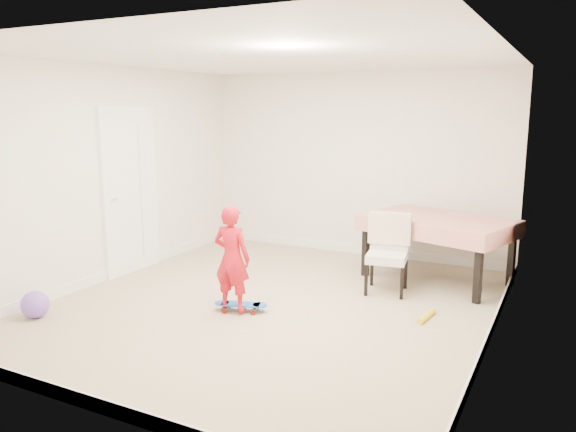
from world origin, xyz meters
The scene contains 17 objects.
ground centered at (0.00, 0.00, 0.00)m, with size 5.00×5.00×0.00m, color tan.
ceiling centered at (0.00, 0.00, 2.58)m, with size 4.50×5.00×0.04m, color silver.
wall_back centered at (0.00, 2.48, 1.30)m, with size 4.50×0.04×2.60m, color silver.
wall_front centered at (0.00, -2.48, 1.30)m, with size 4.50×0.04×2.60m, color silver.
wall_left centered at (-2.23, 0.00, 1.30)m, with size 0.04×5.00×2.60m, color silver.
wall_right centered at (2.23, 0.00, 1.30)m, with size 0.04×5.00×2.60m, color silver.
door centered at (-2.22, 0.30, 1.02)m, with size 0.10×0.94×2.11m, color white.
baseboard_back centered at (0.00, 2.49, 0.06)m, with size 4.50×0.02×0.12m, color white.
baseboard_front centered at (0.00, -2.49, 0.06)m, with size 4.50×0.02×0.12m, color white.
baseboard_left centered at (-2.24, 0.00, 0.06)m, with size 0.02×5.00×0.12m, color white.
baseboard_right centered at (2.24, 0.00, 0.06)m, with size 0.02×5.00×0.12m, color white.
dining_table centered at (1.38, 1.68, 0.40)m, with size 1.69×1.06×0.80m, color #B51309, non-canonical shape.
dining_chair centered at (0.98, 0.97, 0.45)m, with size 0.50×0.58×0.90m, color silver, non-canonical shape.
skateboard centered at (-0.18, -0.33, 0.04)m, with size 0.56×0.20×0.08m, color blue, non-canonical shape.
child centered at (-0.23, -0.41, 0.55)m, with size 0.40×0.26×1.10m, color red.
balloon centered at (-1.93, -1.44, 0.14)m, with size 0.28×0.28×0.28m, color #7954C9.
foam_toy centered at (1.60, 0.34, 0.03)m, with size 0.06×0.06×0.40m, color yellow.
Camera 1 is at (2.81, -5.07, 2.08)m, focal length 35.00 mm.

